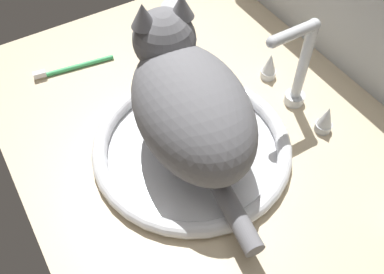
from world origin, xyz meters
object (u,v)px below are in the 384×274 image
object	(u,v)px
toothbrush	(72,67)
cat	(187,99)
faucet	(297,74)
sink_basin	(192,147)
metal_jar	(175,19)

from	to	relation	value
toothbrush	cat	bearing A→B (deg)	20.23
faucet	sink_basin	bearing A→B (deg)	-90.00
sink_basin	faucet	distance (cm)	23.93
metal_jar	cat	bearing A→B (deg)	-25.78
sink_basin	faucet	xyz separation A→B (cm)	(0.00, 22.97, 6.72)
metal_jar	toothbrush	size ratio (longest dim) A/B	0.41
toothbrush	faucet	bearing A→B (deg)	46.52
sink_basin	cat	bearing A→B (deg)	172.13
faucet	metal_jar	distance (cm)	33.30
cat	toothbrush	xyz separation A→B (cm)	(-29.92, -11.03, -11.08)
sink_basin	metal_jar	world-z (taller)	metal_jar
sink_basin	toothbrush	distance (cm)	33.73
faucet	cat	distance (cm)	23.09
faucet	cat	bearing A→B (deg)	-95.16
faucet	cat	world-z (taller)	cat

